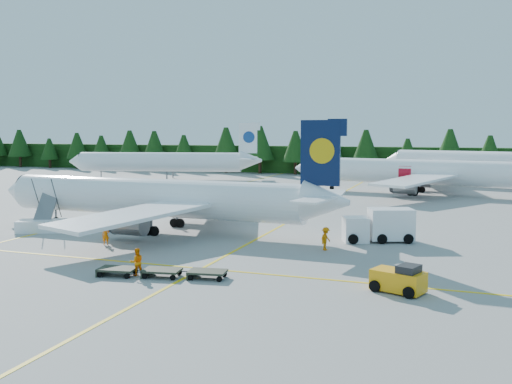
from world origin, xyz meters
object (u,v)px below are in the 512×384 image
(airliner_navy, at_px, (147,198))
(service_truck, at_px, (378,225))
(baggage_tug, at_px, (399,279))
(airliner_red, at_px, (403,172))
(airstairs, at_px, (42,222))

(airliner_navy, xyz_separation_m, service_truck, (21.54, 1.59, -1.71))
(baggage_tug, bearing_deg, airliner_red, 115.23)
(baggage_tug, bearing_deg, service_truck, 122.29)
(airliner_navy, bearing_deg, service_truck, 6.04)
(airstairs, height_order, baggage_tug, airstairs)
(airliner_navy, height_order, airliner_red, airliner_red)
(airstairs, height_order, service_truck, airstairs)
(airliner_red, distance_m, baggage_tug, 54.67)
(airliner_red, height_order, airstairs, airliner_red)
(baggage_tug, bearing_deg, airliner_navy, 171.59)
(airliner_navy, xyz_separation_m, airstairs, (-9.01, -3.85, -2.28))
(airliner_red, relative_size, service_truck, 5.95)
(airliner_red, relative_size, airstairs, 5.76)
(airliner_navy, relative_size, airstairs, 5.52)
(airliner_navy, height_order, airstairs, airliner_navy)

